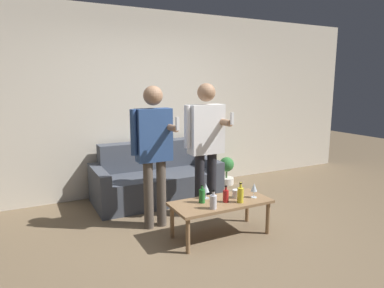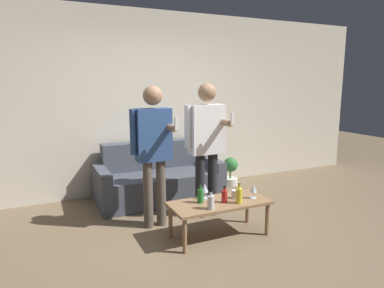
{
  "view_description": "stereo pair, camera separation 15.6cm",
  "coord_description": "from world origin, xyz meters",
  "views": [
    {
      "loc": [
        -1.67,
        -2.76,
        1.66
      ],
      "look_at": [
        0.1,
        0.72,
        0.95
      ],
      "focal_mm": 32.0,
      "sensor_mm": 36.0,
      "label": 1
    },
    {
      "loc": [
        -1.53,
        -2.82,
        1.66
      ],
      "look_at": [
        0.1,
        0.72,
        0.95
      ],
      "focal_mm": 32.0,
      "sensor_mm": 36.0,
      "label": 2
    }
  ],
  "objects": [
    {
      "name": "bottle_yellow",
      "position": [
        0.24,
        0.19,
        0.47
      ],
      "size": [
        0.06,
        0.06,
        0.18
      ],
      "color": "#B21E1E",
      "rests_on": "coffee_table"
    },
    {
      "name": "ground_plane",
      "position": [
        0.0,
        0.0,
        0.0
      ],
      "size": [
        16.0,
        16.0,
        0.0
      ],
      "primitive_type": "plane",
      "color": "#756047"
    },
    {
      "name": "person_standing_left",
      "position": [
        -0.35,
        0.78,
        0.96
      ],
      "size": [
        0.46,
        0.42,
        1.62
      ],
      "color": "brown",
      "rests_on": "ground_plane"
    },
    {
      "name": "cup_on_table",
      "position": [
        0.41,
        0.25,
        0.44
      ],
      "size": [
        0.08,
        0.08,
        0.09
      ],
      "color": "white",
      "rests_on": "coffee_table"
    },
    {
      "name": "person_standing_right",
      "position": [
        0.34,
        0.83,
        0.97
      ],
      "size": [
        0.51,
        0.43,
        1.65
      ],
      "color": "#232328",
      "rests_on": "ground_plane"
    },
    {
      "name": "bottle_green",
      "position": [
        0.02,
        0.08,
        0.47
      ],
      "size": [
        0.07,
        0.07,
        0.19
      ],
      "color": "silver",
      "rests_on": "coffee_table"
    },
    {
      "name": "wine_glass_far",
      "position": [
        0.1,
        0.39,
        0.51
      ],
      "size": [
        0.08,
        0.08,
        0.17
      ],
      "color": "silver",
      "rests_on": "coffee_table"
    },
    {
      "name": "coffee_table",
      "position": [
        0.2,
        0.23,
        0.35
      ],
      "size": [
        1.08,
        0.48,
        0.39
      ],
      "color": "#8E6B47",
      "rests_on": "ground_plane"
    },
    {
      "name": "couch",
      "position": [
        0.0,
        1.69,
        0.28
      ],
      "size": [
        1.74,
        0.84,
        0.8
      ],
      "color": "#474C56",
      "rests_on": "ground_plane"
    },
    {
      "name": "bottle_orange",
      "position": [
        -0.0,
        0.29,
        0.47
      ],
      "size": [
        0.07,
        0.07,
        0.2
      ],
      "color": "#23752D",
      "rests_on": "coffee_table"
    },
    {
      "name": "bottle_dark",
      "position": [
        0.37,
        0.11,
        0.48
      ],
      "size": [
        0.07,
        0.07,
        0.22
      ],
      "color": "yellow",
      "rests_on": "coffee_table"
    },
    {
      "name": "potted_plant",
      "position": [
        1.31,
        1.84,
        0.25
      ],
      "size": [
        0.24,
        0.24,
        0.45
      ],
      "color": "silver",
      "rests_on": "ground_plane"
    },
    {
      "name": "wine_glass_near",
      "position": [
        0.59,
        0.17,
        0.51
      ],
      "size": [
        0.07,
        0.07,
        0.16
      ],
      "color": "silver",
      "rests_on": "coffee_table"
    },
    {
      "name": "wall_back",
      "position": [
        0.0,
        2.16,
        1.35
      ],
      "size": [
        8.0,
        0.06,
        2.7
      ],
      "color": "beige",
      "rests_on": "ground_plane"
    }
  ]
}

